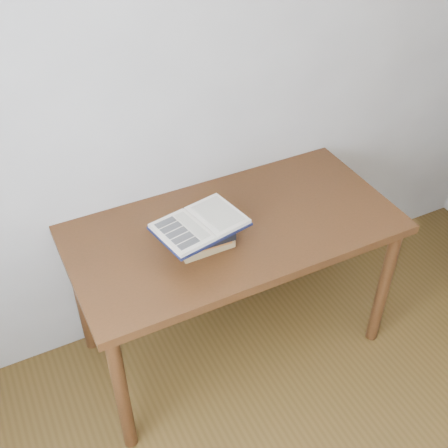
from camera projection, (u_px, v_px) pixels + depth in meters
desk at (234, 242)px, 2.56m from camera, size 1.48×0.74×0.79m
book_stack at (201, 235)px, 2.35m from camera, size 0.26×0.19×0.13m
open_book at (200, 224)px, 2.28m from camera, size 0.40×0.31×0.03m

